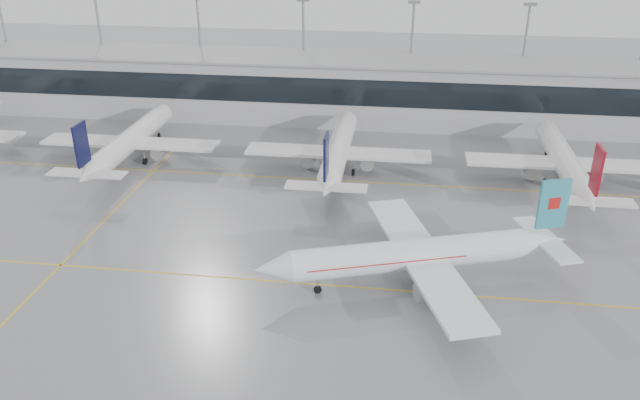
# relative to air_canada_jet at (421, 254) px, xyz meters

# --- Properties ---
(ground) EXTENTS (320.00, 320.00, 0.00)m
(ground) POSITION_rel_air_canada_jet_xyz_m (-12.80, -2.07, -3.68)
(ground) COLOR gray
(ground) RESTS_ON ground
(taxi_line_main) EXTENTS (120.00, 0.25, 0.01)m
(taxi_line_main) POSITION_rel_air_canada_jet_xyz_m (-12.80, -2.07, -3.68)
(taxi_line_main) COLOR gold
(taxi_line_main) RESTS_ON ground
(taxi_line_north) EXTENTS (120.00, 0.25, 0.01)m
(taxi_line_north) POSITION_rel_air_canada_jet_xyz_m (-12.80, 27.93, -3.68)
(taxi_line_north) COLOR gold
(taxi_line_north) RESTS_ON ground
(taxi_line_cross) EXTENTS (0.25, 60.00, 0.01)m
(taxi_line_cross) POSITION_rel_air_canada_jet_xyz_m (-42.80, 12.93, -3.68)
(taxi_line_cross) COLOR gold
(taxi_line_cross) RESTS_ON ground
(terminal) EXTENTS (180.00, 15.00, 12.00)m
(terminal) POSITION_rel_air_canada_jet_xyz_m (-12.80, 59.93, 2.32)
(terminal) COLOR #A3A3A7
(terminal) RESTS_ON ground
(terminal_glass) EXTENTS (180.00, 0.20, 5.00)m
(terminal_glass) POSITION_rel_air_canada_jet_xyz_m (-12.80, 52.38, 3.82)
(terminal_glass) COLOR black
(terminal_glass) RESTS_ON ground
(terminal_roof) EXTENTS (182.00, 16.00, 0.40)m
(terminal_roof) POSITION_rel_air_canada_jet_xyz_m (-12.80, 59.93, 8.52)
(terminal_roof) COLOR gray
(terminal_roof) RESTS_ON ground
(light_masts) EXTENTS (156.40, 1.00, 22.60)m
(light_masts) POSITION_rel_air_canada_jet_xyz_m (-12.80, 65.93, 9.66)
(light_masts) COLOR gray
(light_masts) RESTS_ON ground
(air_canada_jet) EXTENTS (36.00, 29.41, 11.60)m
(air_canada_jet) POSITION_rel_air_canada_jet_xyz_m (0.00, 0.00, 0.00)
(air_canada_jet) COLOR white
(air_canada_jet) RESTS_ON ground
(parked_jet_b) EXTENTS (29.64, 36.96, 11.72)m
(parked_jet_b) POSITION_rel_air_canada_jet_xyz_m (-47.80, 31.62, 0.03)
(parked_jet_b) COLOR silver
(parked_jet_b) RESTS_ON ground
(parked_jet_c) EXTENTS (29.64, 36.96, 11.72)m
(parked_jet_c) POSITION_rel_air_canada_jet_xyz_m (-12.80, 31.62, 0.03)
(parked_jet_c) COLOR silver
(parked_jet_c) RESTS_ON ground
(parked_jet_d) EXTENTS (29.64, 36.96, 11.72)m
(parked_jet_d) POSITION_rel_air_canada_jet_xyz_m (22.20, 31.62, 0.03)
(parked_jet_d) COLOR silver
(parked_jet_d) RESTS_ON ground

